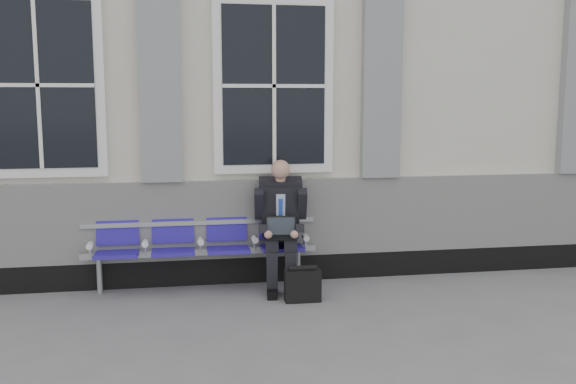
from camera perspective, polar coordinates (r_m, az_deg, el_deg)
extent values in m
plane|color=slate|center=(6.15, -2.51, -11.80)|extent=(70.00, 70.00, 0.00)
cube|color=beige|center=(9.25, -5.34, 8.21)|extent=(14.00, 4.00, 4.20)
cube|color=black|center=(7.49, -3.94, -6.88)|extent=(14.00, 0.10, 0.30)
cube|color=silver|center=(7.35, -3.98, -2.38)|extent=(14.00, 0.08, 0.90)
cube|color=gray|center=(7.17, -11.39, 10.45)|extent=(0.45, 0.14, 2.40)
cube|color=gray|center=(7.53, 8.31, 10.42)|extent=(0.45, 0.14, 2.40)
cube|color=white|center=(7.33, -21.28, 8.83)|extent=(1.35, 0.10, 1.95)
cube|color=black|center=(7.28, -21.36, 8.84)|extent=(1.15, 0.02, 1.75)
cube|color=white|center=(7.26, -1.31, 9.40)|extent=(1.35, 0.10, 1.95)
cube|color=black|center=(7.22, -1.25, 9.41)|extent=(1.15, 0.02, 1.75)
cube|color=#9EA0A3|center=(7.23, -7.76, -5.30)|extent=(2.60, 0.07, 0.07)
cube|color=#9EA0A3|center=(7.28, -7.84, -2.70)|extent=(2.60, 0.05, 0.05)
cylinder|color=#9EA0A3|center=(7.34, -16.41, -7.18)|extent=(0.06, 0.06, 0.39)
cylinder|color=#9EA0A3|center=(7.40, 0.87, -6.70)|extent=(0.06, 0.06, 0.39)
cube|color=#231395|center=(7.18, -14.97, -5.37)|extent=(0.46, 0.42, 0.07)
cube|color=#231395|center=(7.33, -14.90, -3.00)|extent=(0.46, 0.10, 0.40)
cube|color=#231395|center=(7.14, -10.16, -5.27)|extent=(0.46, 0.42, 0.07)
cube|color=#231395|center=(7.29, -10.20, -2.90)|extent=(0.46, 0.10, 0.40)
cube|color=#231395|center=(7.16, -5.33, -5.14)|extent=(0.46, 0.42, 0.07)
cube|color=#231395|center=(7.31, -5.49, -2.78)|extent=(0.46, 0.10, 0.40)
cube|color=#231395|center=(7.23, -0.57, -4.98)|extent=(0.46, 0.42, 0.07)
cube|color=#231395|center=(7.38, -0.83, -2.64)|extent=(0.46, 0.10, 0.40)
cylinder|color=white|center=(7.22, -17.20, -4.57)|extent=(0.07, 0.12, 0.07)
cylinder|color=white|center=(7.16, -12.59, -4.49)|extent=(0.07, 0.12, 0.07)
cylinder|color=white|center=(7.15, -7.77, -4.38)|extent=(0.07, 0.12, 0.07)
cylinder|color=white|center=(7.20, -2.98, -4.23)|extent=(0.07, 0.12, 0.07)
cylinder|color=white|center=(7.28, 1.57, -4.07)|extent=(0.07, 0.12, 0.07)
cube|color=black|center=(6.97, -1.41, -8.95)|extent=(0.14, 0.27, 0.09)
cube|color=black|center=(6.97, 0.26, -8.93)|extent=(0.14, 0.27, 0.09)
cube|color=black|center=(6.97, -1.42, -7.23)|extent=(0.14, 0.15, 0.47)
cube|color=black|center=(6.97, 0.24, -7.22)|extent=(0.14, 0.15, 0.47)
cube|color=black|center=(7.11, -1.45, -4.46)|extent=(0.20, 0.47, 0.14)
cube|color=black|center=(7.11, 0.17, -4.45)|extent=(0.20, 0.47, 0.14)
cube|color=black|center=(7.24, -0.68, -1.56)|extent=(0.46, 0.39, 0.63)
cube|color=#B3C7EC|center=(7.12, -0.66, -1.56)|extent=(0.11, 0.11, 0.36)
cube|color=#264AB2|center=(7.11, -0.66, -1.74)|extent=(0.06, 0.08, 0.30)
cube|color=black|center=(7.17, -0.68, 0.77)|extent=(0.51, 0.30, 0.14)
cylinder|color=tan|center=(7.11, -0.67, 1.27)|extent=(0.11, 0.11, 0.10)
sphere|color=tan|center=(7.04, -0.66, 2.02)|extent=(0.21, 0.21, 0.21)
cube|color=black|center=(7.13, -2.59, -1.07)|extent=(0.14, 0.30, 0.37)
cube|color=black|center=(7.14, 1.27, -1.05)|extent=(0.14, 0.30, 0.37)
cube|color=black|center=(6.99, -2.27, -3.25)|extent=(0.13, 0.32, 0.14)
cube|color=black|center=(7.00, 1.02, -3.23)|extent=(0.13, 0.32, 0.14)
sphere|color=tan|center=(6.87, -1.77, -3.81)|extent=(0.09, 0.09, 0.09)
sphere|color=tan|center=(6.87, 0.57, -3.80)|extent=(0.09, 0.09, 0.09)
cube|color=black|center=(6.96, -0.61, -4.07)|extent=(0.36, 0.27, 0.02)
cube|color=black|center=(7.05, -0.64, -3.03)|extent=(0.34, 0.13, 0.21)
cube|color=black|center=(7.04, -0.63, -3.05)|extent=(0.31, 0.11, 0.18)
cube|color=black|center=(6.79, 1.31, -8.33)|extent=(0.38, 0.17, 0.34)
cylinder|color=black|center=(6.74, 1.31, -6.80)|extent=(0.30, 0.06, 0.06)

